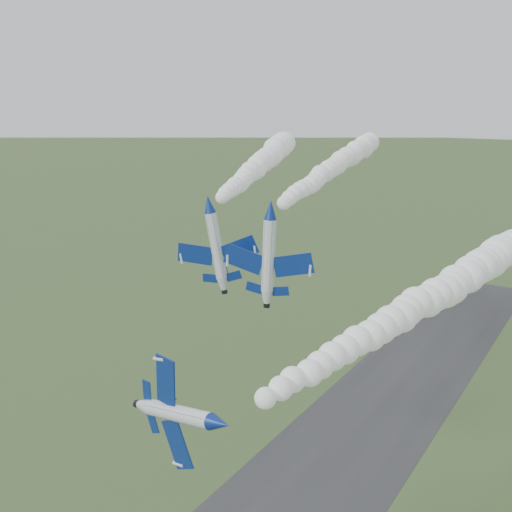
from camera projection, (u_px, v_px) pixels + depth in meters
The scene contains 7 objects.
runway at pixel (295, 506), 85.69m from camera, with size 24.00×260.00×0.04m, color #2E2E30.
jet_lead at pixel (219, 424), 42.21m from camera, with size 4.29×11.59×9.36m.
smoke_trail_jet_lead at pixel (430, 297), 63.46m from camera, with size 4.94×57.82×4.94m, color white, non-canonical shape.
jet_pair_left at pixel (209, 204), 71.39m from camera, with size 10.76×12.59×3.48m.
smoke_trail_jet_pair_left at pixel (261, 163), 100.72m from camera, with size 4.96×56.74×4.96m, color white, non-canonical shape.
jet_pair_right at pixel (270, 210), 65.86m from camera, with size 11.14×12.96×3.26m.
smoke_trail_jet_pair_right at pixel (340, 163), 101.34m from camera, with size 4.56×71.71×4.56m, color white, non-canonical shape.
Camera 1 is at (35.45, -34.06, 58.60)m, focal length 40.00 mm.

